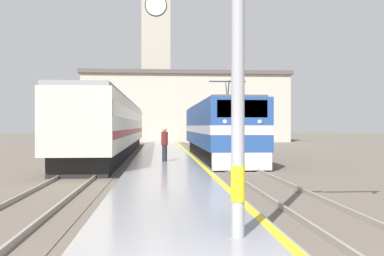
% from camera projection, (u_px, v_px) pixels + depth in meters
% --- Properties ---
extents(ground_plane, '(200.00, 200.00, 0.00)m').
position_uv_depth(ground_plane, '(164.00, 153.00, 34.96)').
color(ground_plane, '#60564C').
extents(platform, '(3.59, 140.00, 0.25)m').
position_uv_depth(platform, '(165.00, 156.00, 29.98)').
color(platform, gray).
rests_on(platform, ground).
extents(rail_track_near, '(2.83, 140.00, 0.16)m').
position_uv_depth(rail_track_near, '(215.00, 157.00, 30.23)').
color(rail_track_near, '#60564C').
rests_on(rail_track_near, ground).
extents(rail_track_far, '(2.83, 140.00, 0.16)m').
position_uv_depth(rail_track_far, '(110.00, 157.00, 29.71)').
color(rail_track_far, '#60564C').
rests_on(rail_track_far, ground).
extents(locomotive_train, '(2.92, 17.82, 4.60)m').
position_uv_depth(locomotive_train, '(217.00, 130.00, 29.14)').
color(locomotive_train, black).
rests_on(locomotive_train, ground).
extents(passenger_train, '(2.92, 30.95, 3.87)m').
position_uv_depth(passenger_train, '(114.00, 126.00, 32.60)').
color(passenger_train, black).
rests_on(passenger_train, ground).
extents(person_on_platform, '(0.34, 0.34, 1.79)m').
position_uv_depth(person_on_platform, '(165.00, 143.00, 23.55)').
color(person_on_platform, '#23232D').
rests_on(person_on_platform, platform).
extents(clock_tower, '(5.45, 5.45, 27.25)m').
position_uv_depth(clock_tower, '(156.00, 46.00, 69.62)').
color(clock_tower, '#ADA393').
rests_on(clock_tower, ground).
extents(station_building, '(27.64, 7.78, 9.32)m').
position_uv_depth(station_building, '(186.00, 107.00, 60.95)').
color(station_building, '#B7B2A3').
rests_on(station_building, ground).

